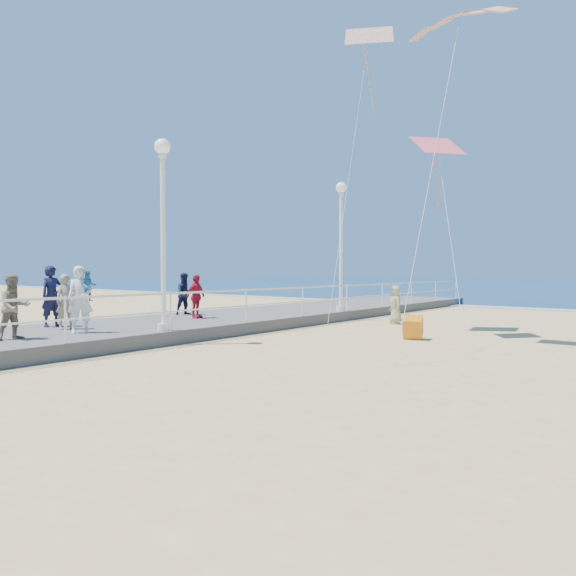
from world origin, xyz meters
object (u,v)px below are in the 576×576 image
Objects in this scene: box_kite at (413,329)px; toddler_held at (88,286)px; lamp_post_far at (341,232)px; spectator_6 at (66,302)px; spectator_1 at (14,307)px; woman_holding_toddler at (80,299)px; spectator_7 at (185,294)px; lamp_post_mid at (163,214)px; spectator_3 at (196,296)px; spectator_0 at (52,296)px; beach_walker_c at (396,305)px.

toddler_held is at bearing -149.69° from box_kite.
lamp_post_far is 3.38× the size of spectator_6.
spectator_1 reaches higher than box_kite.
spectator_6 is at bearing 103.24° from woman_holding_toddler.
toddler_held is 5.87m from spectator_7.
lamp_post_mid is 9.00m from lamp_post_far.
spectator_7 is at bearing 52.87° from spectator_3.
lamp_post_far is 8.87× the size of box_kite.
lamp_post_mid is at bearing -151.00° from box_kite.
box_kite is (8.33, 6.92, -1.01)m from spectator_0.
spectator_7 reaches higher than box_kite.
lamp_post_far is 6.82m from spectator_3.
spectator_1 is 10.90m from box_kite.
toddler_held is 1.38m from spectator_6.
lamp_post_mid is 3.45× the size of spectator_3.
spectator_6 is 11.76m from beach_walker_c.
spectator_3 is at bearing 179.96° from box_kite.
toddler_held is 11.36m from beach_walker_c.
spectator_0 is (-2.11, 0.26, 0.01)m from woman_holding_toddler.
spectator_0 is 1.16× the size of spectator_6.
spectator_0 is 12.14m from beach_walker_c.
woman_holding_toddler is 1.14× the size of spectator_1.
toddler_held reaches higher than beach_walker_c.
lamp_post_far is at bearing -2.40° from spectator_6.
spectator_3 is at bearing 35.37° from toddler_held.
lamp_post_mid is at bearing -13.66° from woman_holding_toddler.
spectator_7 is (-3.58, 3.73, -2.47)m from lamp_post_mid.
spectator_0 reaches higher than box_kite.
beach_walker_c is 2.49× the size of box_kite.
lamp_post_far reaches higher than box_kite.
spectator_1 is 13.14m from beach_walker_c.
lamp_post_mid is 4.43m from spectator_1.
lamp_post_mid reaches higher than beach_walker_c.
spectator_6 is at bearing -155.40° from box_kite.
woman_holding_toddler is 3.02× the size of box_kite.
woman_holding_toddler is at bearing -89.27° from spectator_6.
toddler_held is 0.53× the size of spectator_6.
lamp_post_far reaches higher than spectator_7.
spectator_6 is (-0.29, -4.57, 0.02)m from spectator_3.
spectator_1 is (-0.21, -1.83, -0.47)m from toddler_held.
lamp_post_mid is at bearing -118.97° from spectator_7.
woman_holding_toddler is 4.84m from spectator_3.
beach_walker_c is (3.75, 10.89, -0.56)m from woman_holding_toddler.
spectator_3 is at bearing 7.00° from spectator_6.
toddler_held is at bearing -81.55° from spectator_6.
spectator_0 is (-3.41, -1.48, -2.35)m from lamp_post_mid.
lamp_post_far is 11.27m from spectator_0.
spectator_0 is 3.05× the size of box_kite.
spectator_1 is at bearing -111.65° from lamp_post_mid.
lamp_post_far is 3.56× the size of beach_walker_c.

